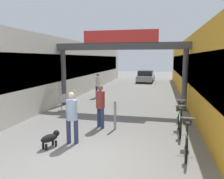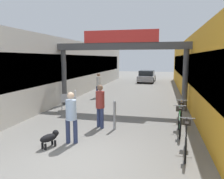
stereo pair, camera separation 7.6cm
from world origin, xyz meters
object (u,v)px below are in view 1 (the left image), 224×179
pedestrian_companion (100,103)px  bollard_post_metal (115,115)px  cafe_chair_aluminium_farther (73,96)px  parked_car_silver (146,76)px  bicycle_black_nearest (187,139)px  cafe_chair_aluminium_nearer (65,100)px  pedestrian_with_dog (72,114)px  dog_on_leash (51,138)px  bicycle_orange_third (181,114)px  pedestrian_carrying_crate (98,84)px  bicycle_green_second (180,121)px

pedestrian_companion → bollard_post_metal: 0.72m
cafe_chair_aluminium_farther → parked_car_silver: 13.96m
bicycle_black_nearest → cafe_chair_aluminium_nearer: 6.93m
bollard_post_metal → pedestrian_companion: bearing=172.9°
pedestrian_with_dog → cafe_chair_aluminium_farther: pedestrian_with_dog is taller
pedestrian_companion → bicycle_black_nearest: 3.53m
dog_on_leash → cafe_chair_aluminium_nearer: cafe_chair_aluminium_nearer is taller
bicycle_orange_third → pedestrian_carrying_crate: bearing=134.1°
bicycle_black_nearest → parked_car_silver: parked_car_silver is taller
pedestrian_carrying_crate → parked_car_silver: 11.06m
pedestrian_carrying_crate → cafe_chair_aluminium_nearer: (-0.62, -4.07, -0.42)m
bicycle_black_nearest → pedestrian_companion: bearing=150.5°
pedestrian_companion → parked_car_silver: (0.56, 17.17, -0.33)m
bollard_post_metal → bicycle_black_nearest: bearing=-34.0°
pedestrian_carrying_crate → pedestrian_with_dog: bearing=-79.4°
dog_on_leash → cafe_chair_aluminium_nearer: size_ratio=0.77×
bicycle_orange_third → parked_car_silver: (-2.56, 16.02, 0.21)m
pedestrian_with_dog → bicycle_green_second: size_ratio=0.98×
pedestrian_companion → pedestrian_carrying_crate: bearing=107.1°
bicycle_black_nearest → bicycle_green_second: same height
bollard_post_metal → dog_on_leash: bearing=-126.6°
pedestrian_with_dog → bicycle_black_nearest: size_ratio=0.98×
dog_on_leash → parked_car_silver: (1.53, 19.35, 0.34)m
parked_car_silver → bicycle_green_second: bearing=-82.0°
pedestrian_with_dog → cafe_chair_aluminium_nearer: (-2.14, 4.07, -0.41)m
pedestrian_companion → pedestrian_with_dog: bearing=-104.4°
dog_on_leash → pedestrian_carrying_crate: bearing=96.7°
pedestrian_companion → bicycle_black_nearest: bearing=-29.5°
dog_on_leash → parked_car_silver: size_ratio=0.17×
bollard_post_metal → pedestrian_carrying_crate: bearing=111.6°
cafe_chair_aluminium_nearer → cafe_chair_aluminium_farther: same height
bicycle_orange_third → bollard_post_metal: bearing=-154.1°
pedestrian_companion → bollard_post_metal: (0.60, -0.07, -0.41)m
bicycle_green_second → bollard_post_metal: size_ratio=1.52×
pedestrian_companion → bicycle_black_nearest: (3.04, -1.72, -0.53)m
pedestrian_with_dog → bollard_post_metal: (1.04, 1.67, -0.38)m
pedestrian_companion → bicycle_black_nearest: pedestrian_companion is taller
cafe_chair_aluminium_nearer → cafe_chair_aluminium_farther: (-0.04, 1.24, 0.00)m
bicycle_green_second → bollard_post_metal: bearing=-177.6°
parked_car_silver → cafe_chair_aluminium_nearer: bearing=-102.0°
bollard_post_metal → parked_car_silver: (-0.04, 17.25, 0.08)m
bicycle_green_second → cafe_chair_aluminium_farther: size_ratio=1.90×
pedestrian_carrying_crate → dog_on_leash: 8.67m
pedestrian_companion → bicycle_orange_third: 3.37m
bicycle_black_nearest → bicycle_orange_third: bearing=88.4°
bicycle_green_second → parked_car_silver: parked_car_silver is taller
bicycle_black_nearest → bollard_post_metal: bollard_post_metal is taller
dog_on_leash → bollard_post_metal: size_ratio=0.61×
cafe_chair_aluminium_farther → parked_car_silver: bearing=76.8°
bicycle_orange_third → bollard_post_metal: 2.81m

